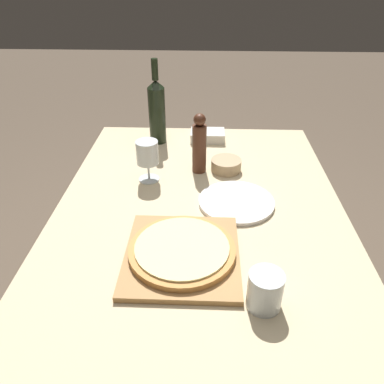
{
  "coord_description": "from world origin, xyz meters",
  "views": [
    {
      "loc": [
        0.01,
        -1.01,
        1.5
      ],
      "look_at": [
        -0.03,
        0.03,
        0.83
      ],
      "focal_mm": 35.0,
      "sensor_mm": 36.0,
      "label": 1
    }
  ],
  "objects_px": {
    "pizza": "(182,249)",
    "small_bowl": "(226,165)",
    "wine_glass": "(147,154)",
    "wine_bottle": "(157,110)",
    "pepper_mill": "(199,145)"
  },
  "relations": [
    {
      "from": "pepper_mill",
      "to": "small_bowl",
      "type": "xyz_separation_m",
      "value": [
        0.11,
        0.01,
        -0.09
      ]
    },
    {
      "from": "pepper_mill",
      "to": "wine_glass",
      "type": "height_order",
      "value": "pepper_mill"
    },
    {
      "from": "wine_bottle",
      "to": "pizza",
      "type": "bearing_deg",
      "value": -78.51
    },
    {
      "from": "small_bowl",
      "to": "wine_glass",
      "type": "bearing_deg",
      "value": -163.97
    },
    {
      "from": "wine_glass",
      "to": "small_bowl",
      "type": "distance_m",
      "value": 0.32
    },
    {
      "from": "wine_glass",
      "to": "small_bowl",
      "type": "xyz_separation_m",
      "value": [
        0.29,
        0.08,
        -0.09
      ]
    },
    {
      "from": "wine_bottle",
      "to": "small_bowl",
      "type": "relative_size",
      "value": 3.11
    },
    {
      "from": "pepper_mill",
      "to": "small_bowl",
      "type": "height_order",
      "value": "pepper_mill"
    },
    {
      "from": "wine_glass",
      "to": "wine_bottle",
      "type": "bearing_deg",
      "value": 90.59
    },
    {
      "from": "wine_bottle",
      "to": "wine_glass",
      "type": "xyz_separation_m",
      "value": [
        0.0,
        -0.34,
        -0.04
      ]
    },
    {
      "from": "pizza",
      "to": "small_bowl",
      "type": "bearing_deg",
      "value": 74.36
    },
    {
      "from": "pizza",
      "to": "wine_bottle",
      "type": "distance_m",
      "value": 0.79
    },
    {
      "from": "wine_bottle",
      "to": "small_bowl",
      "type": "distance_m",
      "value": 0.41
    },
    {
      "from": "pizza",
      "to": "wine_glass",
      "type": "xyz_separation_m",
      "value": [
        -0.15,
        0.42,
        0.08
      ]
    },
    {
      "from": "wine_bottle",
      "to": "small_bowl",
      "type": "bearing_deg",
      "value": -40.6
    }
  ]
}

